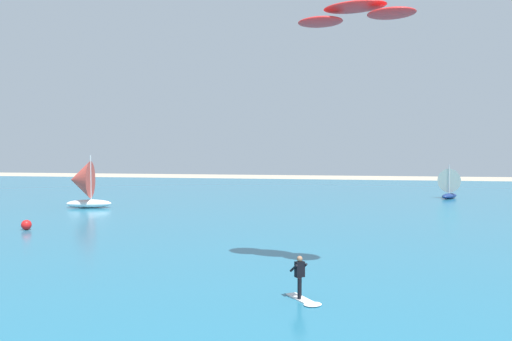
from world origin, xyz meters
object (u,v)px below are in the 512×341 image
Objects in this scene: kitesurfer at (302,284)px; marker_buoy at (26,225)px; kite at (355,13)px; sailboat_far_right at (82,184)px; sailboat_trailing at (451,183)px.

kitesurfer reaches higher than marker_buoy.
kite is 27.19m from marker_buoy.
sailboat_far_right is 13.82m from marker_buoy.
sailboat_trailing is 5.43× the size of marker_buoy.
sailboat_far_right reaches higher than sailboat_trailing.
kite reaches higher than kitesurfer.
kite is 35.55m from sailboat_far_right.
kitesurfer is 0.33× the size of kite.
sailboat_far_right is (-25.85, 22.46, -9.57)m from kite.
sailboat_trailing is 0.76× the size of sailboat_far_right.
kitesurfer is at bearing -48.39° from sailboat_far_right.
kitesurfer is at bearing -107.38° from sailboat_trailing.
kite is 7.96× the size of marker_buoy.
marker_buoy is at bearing -139.10° from sailboat_trailing.
kite reaches higher than sailboat_trailing.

